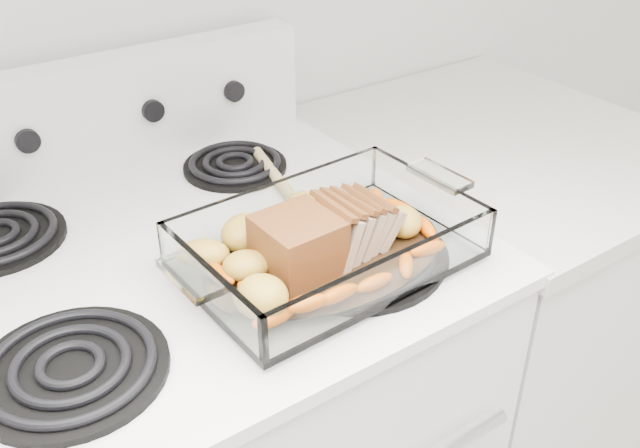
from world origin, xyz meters
TOP-DOWN VIEW (x-y plane):
  - counter_right at (0.67, 1.66)m, footprint 0.58×0.68m
  - baking_dish at (0.15, 1.50)m, footprint 0.36×0.24m
  - pork_roast at (0.13, 1.50)m, footprint 0.19×0.09m
  - roast_vegetables at (0.15, 1.53)m, footprint 0.37×0.20m
  - wooden_spoon at (0.21, 1.65)m, footprint 0.08×0.28m

SIDE VIEW (x-z plane):
  - counter_right at x=0.67m, z-range 0.00..0.93m
  - wooden_spoon at x=0.21m, z-range 0.93..0.96m
  - baking_dish at x=0.15m, z-range 0.93..1.00m
  - roast_vegetables at x=0.15m, z-range 0.95..0.99m
  - pork_roast at x=0.13m, z-range 0.95..1.03m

